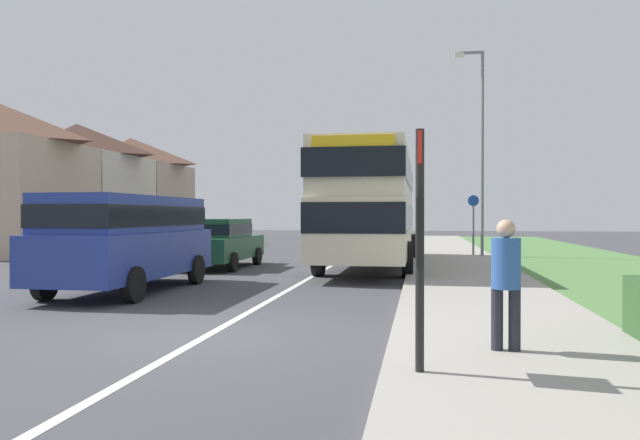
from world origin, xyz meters
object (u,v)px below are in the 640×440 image
(double_decker_bus, at_px, (371,202))
(cycle_route_sign, at_px, (473,222))
(street_lamp_mid, at_px, (480,141))
(parked_car_dark_green, at_px, (220,241))
(pedestrian_at_stop, at_px, (506,278))
(parked_van_blue, at_px, (129,235))
(bus_stop_sign, at_px, (420,233))

(double_decker_bus, relative_size, cycle_route_sign, 4.46)
(double_decker_bus, bearing_deg, cycle_route_sign, 54.79)
(cycle_route_sign, xyz_separation_m, street_lamp_mid, (0.21, -0.41, 3.23))
(parked_car_dark_green, height_order, pedestrian_at_stop, pedestrian_at_stop)
(pedestrian_at_stop, distance_m, street_lamp_mid, 17.95)
(parked_van_blue, relative_size, street_lamp_mid, 0.67)
(parked_car_dark_green, xyz_separation_m, cycle_route_sign, (8.53, 6.26, 0.54))
(parked_car_dark_green, bearing_deg, pedestrian_at_stop, -57.37)
(parked_car_dark_green, xyz_separation_m, street_lamp_mid, (8.75, 5.85, 3.77))
(pedestrian_at_stop, bearing_deg, parked_van_blue, 144.05)
(pedestrian_at_stop, relative_size, street_lamp_mid, 0.20)
(bus_stop_sign, xyz_separation_m, street_lamp_mid, (2.28, 18.68, 3.12))
(parked_car_dark_green, bearing_deg, bus_stop_sign, -63.23)
(parked_car_dark_green, relative_size, pedestrian_at_stop, 2.71)
(double_decker_bus, relative_size, pedestrian_at_stop, 6.72)
(parked_van_blue, bearing_deg, parked_car_dark_green, 89.74)
(cycle_route_sign, bearing_deg, parked_van_blue, -124.42)
(street_lamp_mid, bearing_deg, pedestrian_at_stop, -94.16)
(pedestrian_at_stop, xyz_separation_m, cycle_route_sign, (1.06, 17.93, 0.45))
(parked_van_blue, xyz_separation_m, bus_stop_sign, (6.50, -6.60, 0.26))
(parked_van_blue, distance_m, cycle_route_sign, 15.14)
(parked_car_dark_green, distance_m, pedestrian_at_stop, 13.86)
(cycle_route_sign, relative_size, street_lamp_mid, 0.31)
(double_decker_bus, distance_m, bus_stop_sign, 13.98)
(parked_car_dark_green, distance_m, bus_stop_sign, 14.38)
(bus_stop_sign, relative_size, street_lamp_mid, 0.32)
(double_decker_bus, height_order, parked_car_dark_green, double_decker_bus)
(parked_car_dark_green, relative_size, cycle_route_sign, 1.80)
(double_decker_bus, bearing_deg, street_lamp_mid, 50.98)
(double_decker_bus, xyz_separation_m, parked_van_blue, (-4.88, -7.28, -0.86))
(parked_car_dark_green, xyz_separation_m, pedestrian_at_stop, (7.47, -11.67, 0.09))
(double_decker_bus, distance_m, cycle_route_sign, 6.42)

